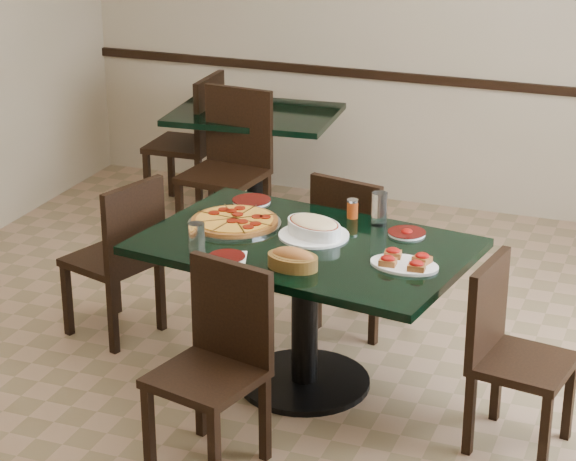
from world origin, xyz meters
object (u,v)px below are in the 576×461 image
at_px(main_table, 305,278).
at_px(bruschetta_platter, 404,262).
at_px(bread_basket, 293,259).
at_px(pepperoni_pizza, 235,221).
at_px(chair_right, 507,346).
at_px(chair_near, 218,355).
at_px(back_chair_left, 195,135).
at_px(lasagna_casserole, 314,227).
at_px(back_chair_near, 230,159).
at_px(back_table, 255,144).
at_px(chair_far, 355,245).
at_px(chair_left, 122,251).

bearing_deg(main_table, bruschetta_platter, -3.67).
bearing_deg(bread_basket, pepperoni_pizza, 144.66).
relative_size(chair_right, bread_basket, 3.38).
height_order(chair_near, back_chair_left, back_chair_left).
bearing_deg(bread_basket, chair_right, 13.87).
bearing_deg(main_table, pepperoni_pizza, 175.03).
bearing_deg(bruschetta_platter, pepperoni_pizza, 173.78).
bearing_deg(pepperoni_pizza, bread_basket, -41.47).
xyz_separation_m(back_chair_left, bread_basket, (1.61, -2.39, 0.25)).
distance_m(pepperoni_pizza, lasagna_casserole, 0.41).
height_order(chair_right, back_chair_near, back_chair_near).
bearing_deg(chair_right, back_table, 52.51).
height_order(main_table, bread_basket, bread_basket).
height_order(back_chair_left, pepperoni_pizza, back_chair_left).
xyz_separation_m(chair_near, back_chair_left, (-1.43, 2.82, 0.04)).
relative_size(chair_near, back_chair_left, 0.93).
height_order(chair_far, chair_near, chair_near).
height_order(lasagna_casserole, bread_basket, bread_basket).
relative_size(chair_far, chair_right, 1.03).
xyz_separation_m(back_table, chair_near, (0.99, -2.81, -0.03)).
bearing_deg(lasagna_casserole, chair_left, -156.00).
xyz_separation_m(chair_right, lasagna_casserole, (-0.99, 0.26, 0.32)).
xyz_separation_m(chair_near, back_chair_near, (-0.96, 2.34, 0.07)).
bearing_deg(back_chair_left, chair_left, 12.68).
xyz_separation_m(back_table, chair_left, (0.04, -1.91, -0.04)).
relative_size(back_table, lasagna_casserole, 3.12).
relative_size(back_table, chair_left, 1.28).
relative_size(chair_right, lasagna_casserole, 2.36).
xyz_separation_m(chair_left, back_chair_near, (-0.01, 1.44, 0.08)).
height_order(main_table, lasagna_casserole, lasagna_casserole).
distance_m(main_table, lasagna_casserole, 0.24).
bearing_deg(chair_far, back_table, -37.81).
xyz_separation_m(lasagna_casserole, bread_basket, (0.04, -0.39, -0.01)).
distance_m(main_table, chair_far, 0.68).
distance_m(back_table, back_chair_left, 0.45).
bearing_deg(pepperoni_pizza, back_chair_near, 114.39).
bearing_deg(chair_left, bruschetta_platter, 97.57).
xyz_separation_m(chair_near, chair_left, (-0.95, 0.89, -0.01)).
distance_m(chair_near, pepperoni_pizza, 0.92).
relative_size(chair_near, bruschetta_platter, 2.60).
bearing_deg(chair_far, bread_basket, 103.62).
relative_size(back_chair_near, bruschetta_platter, 2.94).
xyz_separation_m(chair_near, lasagna_casserole, (0.14, 0.82, 0.30)).
bearing_deg(back_chair_left, main_table, 35.32).
bearing_deg(chair_near, chair_far, 97.08).
bearing_deg(back_chair_near, chair_far, -33.97).
height_order(chair_right, bread_basket, chair_right).
height_order(chair_near, bruschetta_platter, chair_near).
bearing_deg(bread_basket, lasagna_casserole, 101.93).
bearing_deg(chair_far, back_chair_near, -26.92).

